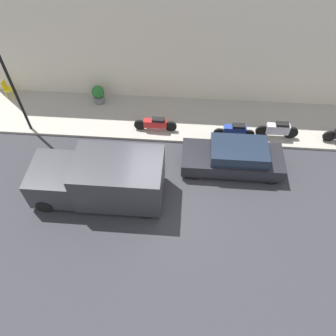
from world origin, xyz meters
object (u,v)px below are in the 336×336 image
object	(u,v)px
parked_car	(234,157)
motorcycle_blue	(235,131)
delivery_van	(100,179)
potted_plant	(98,94)
scooter_silver	(278,130)
motorcycle_red	(156,124)
streetlamp	(8,76)
cafe_chair	(7,88)

from	to	relation	value
parked_car	motorcycle_blue	xyz separation A→B (m)	(1.62, -0.14, -0.07)
parked_car	delivery_van	bearing A→B (deg)	109.10
delivery_van	motorcycle_blue	distance (m)	6.31
potted_plant	scooter_silver	bearing A→B (deg)	-102.39
parked_car	scooter_silver	world-z (taller)	parked_car
delivery_van	motorcycle_blue	bearing A→B (deg)	-57.23
motorcycle_red	streetlamp	size ratio (longest dim) A/B	0.45
parked_car	scooter_silver	bearing A→B (deg)	-47.86
motorcycle_red	cafe_chair	distance (m)	7.91
scooter_silver	cafe_chair	xyz separation A→B (m)	(1.99, 13.15, 0.04)
potted_plant	streetlamp	bearing A→B (deg)	127.15
cafe_chair	potted_plant	bearing A→B (deg)	-91.49
motorcycle_blue	scooter_silver	xyz separation A→B (m)	(0.23, -1.91, 0.02)
parked_car	cafe_chair	xyz separation A→B (m)	(3.84, 11.10, -0.01)
parked_car	motorcycle_blue	world-z (taller)	parked_car
motorcycle_red	potted_plant	distance (m)	3.52
parked_car	scooter_silver	size ratio (longest dim) A/B	2.19
motorcycle_red	streetlamp	distance (m)	6.34
motorcycle_blue	potted_plant	size ratio (longest dim) A/B	2.01
potted_plant	cafe_chair	bearing A→B (deg)	88.51
scooter_silver	potted_plant	world-z (taller)	potted_plant
parked_car	motorcycle_red	distance (m)	3.92
parked_car	potted_plant	size ratio (longest dim) A/B	4.52
parked_car	streetlamp	bearing A→B (deg)	80.27
parked_car	streetlamp	xyz separation A→B (m)	(1.59, 9.26, 2.34)
motorcycle_red	parked_car	bearing A→B (deg)	-119.12
streetlamp	cafe_chair	bearing A→B (deg)	39.20
motorcycle_red	cafe_chair	bearing A→B (deg)	75.85
streetlamp	parked_car	bearing A→B (deg)	-99.73
delivery_van	scooter_silver	world-z (taller)	delivery_van
motorcycle_red	scooter_silver	bearing A→B (deg)	-90.55
scooter_silver	potted_plant	bearing A→B (deg)	77.61
parked_car	cafe_chair	world-z (taller)	parked_car
streetlamp	motorcycle_blue	bearing A→B (deg)	-89.78
scooter_silver	parked_car	bearing A→B (deg)	132.14
streetlamp	potted_plant	distance (m)	4.26
motorcycle_red	streetlamp	xyz separation A→B (m)	(-0.32, 5.83, 2.47)
motorcycle_red	delivery_van	bearing A→B (deg)	154.95
delivery_van	potted_plant	world-z (taller)	delivery_van
streetlamp	delivery_van	bearing A→B (deg)	-129.41
motorcycle_blue	streetlamp	size ratio (longest dim) A/B	0.42
cafe_chair	motorcycle_red	bearing A→B (deg)	-104.15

